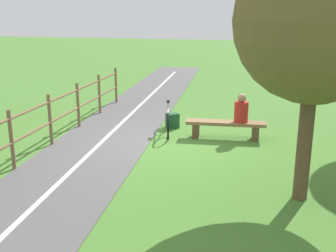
{
  "coord_description": "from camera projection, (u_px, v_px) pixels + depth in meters",
  "views": [
    {
      "loc": [
        -2.48,
        9.03,
        3.02
      ],
      "look_at": [
        -0.64,
        2.1,
        1.02
      ],
      "focal_mm": 43.15,
      "sensor_mm": 36.0,
      "label": 1
    }
  ],
  "objects": [
    {
      "name": "bicycle",
      "position": [
        168.0,
        120.0,
        10.44
      ],
      "size": [
        0.46,
        1.6,
        0.85
      ],
      "rotation": [
        0.0,
        0.0,
        1.83
      ],
      "color": "black",
      "rests_on": "ground_plane"
    },
    {
      "name": "path_centre_line",
      "position": [
        30.0,
        210.0,
        6.38
      ],
      "size": [
        3.23,
        31.86,
        0.0
      ],
      "primitive_type": "cube",
      "rotation": [
        0.0,
        0.0,
        0.1
      ],
      "color": "silver",
      "rests_on": "paved_path"
    },
    {
      "name": "paved_path",
      "position": [
        30.0,
        211.0,
        6.38
      ],
      "size": [
        5.83,
        36.05,
        0.02
      ],
      "primitive_type": "cube",
      "rotation": [
        0.0,
        0.0,
        0.1
      ],
      "color": "#565454",
      "rests_on": "ground_plane"
    },
    {
      "name": "tree_far_right",
      "position": [
        316.0,
        22.0,
        6.07
      ],
      "size": [
        2.53,
        2.53,
        4.17
      ],
      "color": "brown",
      "rests_on": "ground_plane"
    },
    {
      "name": "person_seated",
      "position": [
        241.0,
        110.0,
        9.86
      ],
      "size": [
        0.37,
        0.37,
        0.71
      ],
      "rotation": [
        0.0,
        0.0,
        0.1
      ],
      "color": "#B2231E",
      "rests_on": "bench"
    },
    {
      "name": "bench",
      "position": [
        225.0,
        126.0,
        10.03
      ],
      "size": [
        1.99,
        0.58,
        0.44
      ],
      "rotation": [
        0.0,
        0.0,
        0.1
      ],
      "color": "brown",
      "rests_on": "ground_plane"
    },
    {
      "name": "fence_roadside",
      "position": [
        65.0,
        108.0,
        10.2
      ],
      "size": [
        0.55,
        8.09,
        1.22
      ],
      "rotation": [
        0.0,
        0.0,
        1.63
      ],
      "color": "brown",
      "rests_on": "ground_plane"
    },
    {
      "name": "backpack",
      "position": [
        172.0,
        121.0,
        11.0
      ],
      "size": [
        0.4,
        0.39,
        0.4
      ],
      "rotation": [
        0.0,
        0.0,
        3.84
      ],
      "color": "#1E4C2D",
      "rests_on": "ground_plane"
    },
    {
      "name": "ground_plane",
      "position": [
        165.0,
        142.0,
        9.83
      ],
      "size": [
        80.0,
        80.0,
        0.0
      ],
      "primitive_type": "plane",
      "color": "#477A2D"
    }
  ]
}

